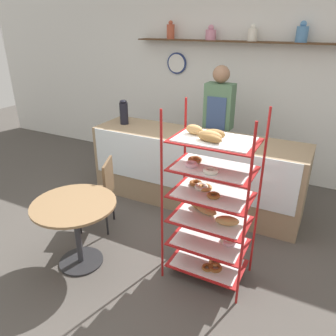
% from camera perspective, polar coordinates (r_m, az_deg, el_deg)
% --- Properties ---
extents(ground_plane, '(14.00, 14.00, 0.00)m').
position_cam_1_polar(ground_plane, '(3.70, -3.06, -14.10)').
color(ground_plane, '#4C4742').
extents(back_wall, '(10.00, 0.30, 2.70)m').
position_cam_1_polar(back_wall, '(5.30, 10.80, 13.73)').
color(back_wall, white).
rests_on(back_wall, ground_plane).
extents(display_counter, '(2.78, 0.70, 0.97)m').
position_cam_1_polar(display_counter, '(4.36, 4.66, -0.35)').
color(display_counter, '#937A5B').
rests_on(display_counter, ground_plane).
extents(pastry_rack, '(0.77, 0.49, 1.67)m').
position_cam_1_polar(pastry_rack, '(2.97, 7.39, -5.86)').
color(pastry_rack, '#A51919').
rests_on(pastry_rack, ground_plane).
extents(person_worker, '(0.38, 0.23, 1.78)m').
position_cam_1_polar(person_worker, '(4.59, 8.70, 7.46)').
color(person_worker, '#282833').
rests_on(person_worker, ground_plane).
extents(cafe_table, '(0.81, 0.81, 0.70)m').
position_cam_1_polar(cafe_table, '(3.35, -15.80, -8.38)').
color(cafe_table, '#262628').
rests_on(cafe_table, ground_plane).
extents(cafe_chair, '(0.50, 0.50, 0.86)m').
position_cam_1_polar(cafe_chair, '(3.87, -11.50, -3.41)').
color(cafe_chair, black).
rests_on(cafe_chair, ground_plane).
extents(coffee_carafe, '(0.12, 0.12, 0.34)m').
position_cam_1_polar(coffee_carafe, '(4.66, -7.70, 9.61)').
color(coffee_carafe, black).
rests_on(coffee_carafe, display_counter).
extents(donut_tray_counter, '(0.42, 0.25, 0.05)m').
position_cam_1_polar(donut_tray_counter, '(4.18, 8.60, 5.77)').
color(donut_tray_counter, white).
rests_on(donut_tray_counter, display_counter).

